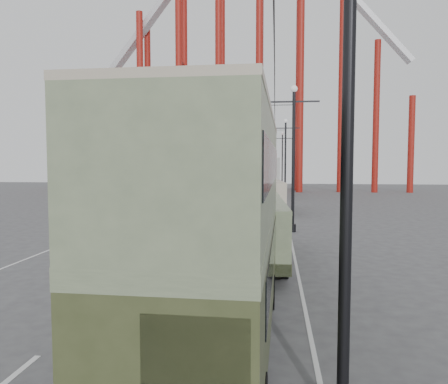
# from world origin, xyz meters

# --- Properties ---
(ground) EXTENTS (160.00, 160.00, 0.00)m
(ground) POSITION_xyz_m (0.00, 0.00, 0.00)
(ground) COLOR #464648
(ground) RESTS_ON ground
(road_markings) EXTENTS (12.52, 120.00, 0.01)m
(road_markings) POSITION_xyz_m (-0.86, 19.70, 0.01)
(road_markings) COLOR silver
(road_markings) RESTS_ON ground
(lamp_post_mid) EXTENTS (3.20, 0.44, 9.32)m
(lamp_post_mid) POSITION_xyz_m (5.60, 18.00, 4.68)
(lamp_post_mid) COLOR black
(lamp_post_mid) RESTS_ON ground
(lamp_post_far) EXTENTS (3.20, 0.44, 9.32)m
(lamp_post_far) POSITION_xyz_m (5.60, 40.00, 4.68)
(lamp_post_far) COLOR black
(lamp_post_far) RESTS_ON ground
(lamp_post_distant) EXTENTS (3.20, 0.44, 9.32)m
(lamp_post_distant) POSITION_xyz_m (5.60, 62.00, 4.68)
(lamp_post_distant) COLOR black
(lamp_post_distant) RESTS_ON ground
(roller_coaster) EXTENTS (52.95, 5.00, 55.48)m
(roller_coaster) POSITION_xyz_m (-2.49, 56.89, 22.92)
(roller_coaster) COLOR maroon
(roller_coaster) RESTS_ON ground
(fairground_shed) EXTENTS (22.00, 10.00, 5.00)m
(fairground_shed) POSITION_xyz_m (-6.00, 47.00, 2.50)
(fairground_shed) COLOR gray
(fairground_shed) RESTS_ON ground
(double_decker_bus) EXTENTS (2.85, 10.54, 5.63)m
(double_decker_bus) POSITION_xyz_m (3.08, 0.10, 3.15)
(double_decker_bus) COLOR #383F22
(double_decker_bus) RESTS_ON ground
(single_decker_green) EXTENTS (2.79, 10.01, 2.80)m
(single_decker_green) POSITION_xyz_m (3.67, 9.83, 1.58)
(single_decker_green) COLOR #697857
(single_decker_green) RESTS_ON ground
(single_decker_cream) EXTENTS (3.06, 9.11, 2.78)m
(single_decker_cream) POSITION_xyz_m (3.90, 29.53, 1.57)
(single_decker_cream) COLOR #B8AB94
(single_decker_cream) RESTS_ON ground
(pedestrian) EXTENTS (0.80, 0.67, 1.86)m
(pedestrian) POSITION_xyz_m (2.29, 5.09, 0.93)
(pedestrian) COLOR black
(pedestrian) RESTS_ON ground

